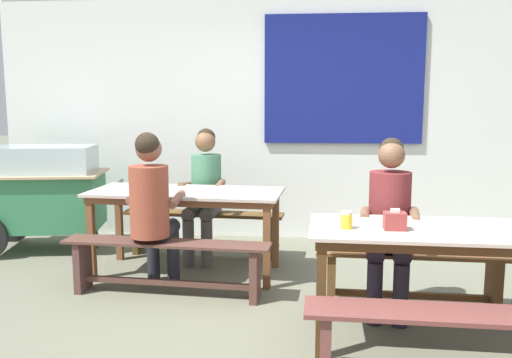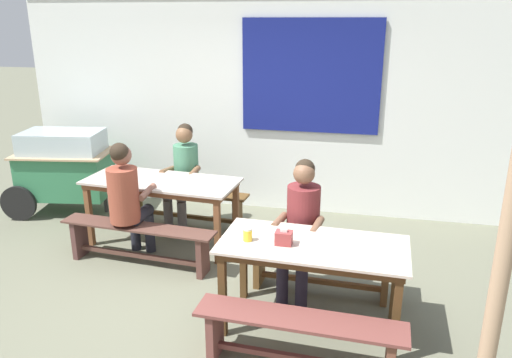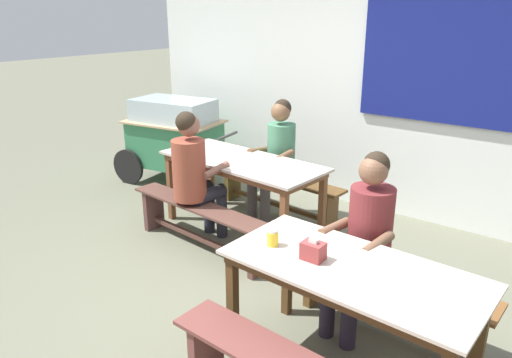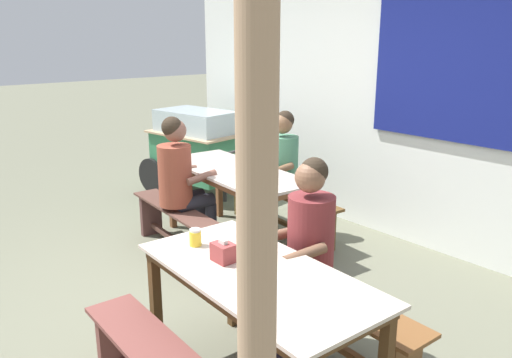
{
  "view_description": "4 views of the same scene",
  "coord_description": "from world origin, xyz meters",
  "px_view_note": "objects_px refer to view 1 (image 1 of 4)",
  "views": [
    {
      "loc": [
        0.2,
        -3.61,
        1.57
      ],
      "look_at": [
        -0.17,
        0.73,
        0.93
      ],
      "focal_mm": 37.19,
      "sensor_mm": 36.0,
      "label": 1
    },
    {
      "loc": [
        1.37,
        -3.88,
        2.5
      ],
      "look_at": [
        0.43,
        0.26,
        1.12
      ],
      "focal_mm": 34.62,
      "sensor_mm": 36.0,
      "label": 2
    },
    {
      "loc": [
        2.08,
        -2.58,
        2.19
      ],
      "look_at": [
        -0.27,
        0.51,
        0.83
      ],
      "focal_mm": 34.1,
      "sensor_mm": 36.0,
      "label": 3
    },
    {
      "loc": [
        3.03,
        -1.94,
        2.05
      ],
      "look_at": [
        0.11,
        0.51,
        0.97
      ],
      "focal_mm": 36.24,
      "sensor_mm": 36.0,
      "label": 4
    }
  ],
  "objects_px": {
    "food_cart": "(44,190)",
    "person_right_near_table": "(389,216)",
    "dining_table_near": "(429,240)",
    "condiment_jar": "(346,220)",
    "bench_near_back": "(411,271)",
    "bench_far_front": "(166,261)",
    "bench_near_front": "(447,338)",
    "bench_far_back": "(203,226)",
    "tissue_box": "(395,221)",
    "person_center_facing": "(204,186)",
    "dining_table_far": "(186,199)",
    "person_left_back_turned": "(152,203)"
  },
  "relations": [
    {
      "from": "dining_table_far",
      "to": "bench_far_back",
      "type": "height_order",
      "value": "dining_table_far"
    },
    {
      "from": "dining_table_near",
      "to": "food_cart",
      "type": "xyz_separation_m",
      "value": [
        -3.52,
        1.93,
        -0.05
      ]
    },
    {
      "from": "dining_table_far",
      "to": "bench_near_back",
      "type": "height_order",
      "value": "dining_table_far"
    },
    {
      "from": "bench_far_front",
      "to": "person_right_near_table",
      "type": "height_order",
      "value": "person_right_near_table"
    },
    {
      "from": "bench_near_back",
      "to": "person_center_facing",
      "type": "relative_size",
      "value": 1.11
    },
    {
      "from": "dining_table_far",
      "to": "condiment_jar",
      "type": "height_order",
      "value": "condiment_jar"
    },
    {
      "from": "bench_far_back",
      "to": "bench_near_front",
      "type": "relative_size",
      "value": 1.07
    },
    {
      "from": "person_right_near_table",
      "to": "bench_far_back",
      "type": "bearing_deg",
      "value": 140.99
    },
    {
      "from": "food_cart",
      "to": "tissue_box",
      "type": "xyz_separation_m",
      "value": [
        3.29,
        -1.99,
        0.19
      ]
    },
    {
      "from": "dining_table_far",
      "to": "bench_far_front",
      "type": "distance_m",
      "value": 0.71
    },
    {
      "from": "dining_table_near",
      "to": "bench_far_front",
      "type": "distance_m",
      "value": 2.06
    },
    {
      "from": "dining_table_near",
      "to": "person_right_near_table",
      "type": "height_order",
      "value": "person_right_near_table"
    },
    {
      "from": "dining_table_near",
      "to": "person_center_facing",
      "type": "height_order",
      "value": "person_center_facing"
    },
    {
      "from": "bench_near_back",
      "to": "bench_far_front",
      "type": "bearing_deg",
      "value": 176.53
    },
    {
      "from": "dining_table_far",
      "to": "person_right_near_table",
      "type": "height_order",
      "value": "person_right_near_table"
    },
    {
      "from": "dining_table_near",
      "to": "bench_near_front",
      "type": "relative_size",
      "value": 1.0
    },
    {
      "from": "person_left_back_turned",
      "to": "food_cart",
      "type": "bearing_deg",
      "value": 142.32
    },
    {
      "from": "dining_table_near",
      "to": "bench_far_front",
      "type": "relative_size",
      "value": 0.9
    },
    {
      "from": "dining_table_far",
      "to": "person_right_near_table",
      "type": "relative_size",
      "value": 1.36
    },
    {
      "from": "bench_far_front",
      "to": "bench_near_back",
      "type": "distance_m",
      "value": 1.92
    },
    {
      "from": "dining_table_far",
      "to": "bench_far_front",
      "type": "relative_size",
      "value": 1.04
    },
    {
      "from": "dining_table_near",
      "to": "person_right_near_table",
      "type": "relative_size",
      "value": 1.18
    },
    {
      "from": "food_cart",
      "to": "condiment_jar",
      "type": "bearing_deg",
      "value": -33.59
    },
    {
      "from": "bench_far_back",
      "to": "bench_near_back",
      "type": "distance_m",
      "value": 2.23
    },
    {
      "from": "bench_far_front",
      "to": "condiment_jar",
      "type": "xyz_separation_m",
      "value": [
        1.37,
        -0.76,
        0.53
      ]
    },
    {
      "from": "dining_table_near",
      "to": "condiment_jar",
      "type": "bearing_deg",
      "value": -173.44
    },
    {
      "from": "dining_table_near",
      "to": "bench_far_front",
      "type": "bearing_deg",
      "value": 159.85
    },
    {
      "from": "bench_far_back",
      "to": "bench_far_front",
      "type": "height_order",
      "value": "same"
    },
    {
      "from": "bench_far_back",
      "to": "person_center_facing",
      "type": "bearing_deg",
      "value": -66.73
    },
    {
      "from": "bench_near_front",
      "to": "condiment_jar",
      "type": "bearing_deg",
      "value": 134.32
    },
    {
      "from": "person_left_back_turned",
      "to": "condiment_jar",
      "type": "height_order",
      "value": "person_left_back_turned"
    },
    {
      "from": "bench_far_back",
      "to": "person_left_back_turned",
      "type": "bearing_deg",
      "value": -101.03
    },
    {
      "from": "tissue_box",
      "to": "bench_far_front",
      "type": "bearing_deg",
      "value": 155.46
    },
    {
      "from": "dining_table_near",
      "to": "bench_far_back",
      "type": "height_order",
      "value": "dining_table_near"
    },
    {
      "from": "bench_near_front",
      "to": "person_right_near_table",
      "type": "height_order",
      "value": "person_right_near_table"
    },
    {
      "from": "bench_far_back",
      "to": "bench_near_back",
      "type": "xyz_separation_m",
      "value": [
        1.84,
        -1.27,
        -0.01
      ]
    },
    {
      "from": "bench_near_back",
      "to": "person_right_near_table",
      "type": "distance_m",
      "value": 0.48
    },
    {
      "from": "tissue_box",
      "to": "person_center_facing",
      "type": "bearing_deg",
      "value": 130.1
    },
    {
      "from": "bench_near_back",
      "to": "condiment_jar",
      "type": "height_order",
      "value": "condiment_jar"
    },
    {
      "from": "dining_table_near",
      "to": "bench_near_front",
      "type": "xyz_separation_m",
      "value": [
        -0.02,
        -0.58,
        -0.39
      ]
    },
    {
      "from": "dining_table_near",
      "to": "condiment_jar",
      "type": "height_order",
      "value": "condiment_jar"
    },
    {
      "from": "bench_far_back",
      "to": "tissue_box",
      "type": "height_order",
      "value": "tissue_box"
    },
    {
      "from": "dining_table_near",
      "to": "person_center_facing",
      "type": "xyz_separation_m",
      "value": [
        -1.78,
        1.77,
        0.04
      ]
    },
    {
      "from": "dining_table_far",
      "to": "bench_near_back",
      "type": "xyz_separation_m",
      "value": [
        1.88,
        -0.7,
        -0.4
      ]
    },
    {
      "from": "bench_near_front",
      "to": "food_cart",
      "type": "xyz_separation_m",
      "value": [
        -3.5,
        2.51,
        0.34
      ]
    },
    {
      "from": "bench_far_back",
      "to": "bench_far_front",
      "type": "bearing_deg",
      "value": -94.23
    },
    {
      "from": "dining_table_far",
      "to": "tissue_box",
      "type": "bearing_deg",
      "value": -39.52
    },
    {
      "from": "food_cart",
      "to": "tissue_box",
      "type": "relative_size",
      "value": 11.88
    },
    {
      "from": "food_cart",
      "to": "person_right_near_table",
      "type": "xyz_separation_m",
      "value": [
        3.36,
        -1.41,
        0.09
      ]
    },
    {
      "from": "person_left_back_turned",
      "to": "tissue_box",
      "type": "xyz_separation_m",
      "value": [
        1.79,
        -0.83,
        0.08
      ]
    }
  ]
}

